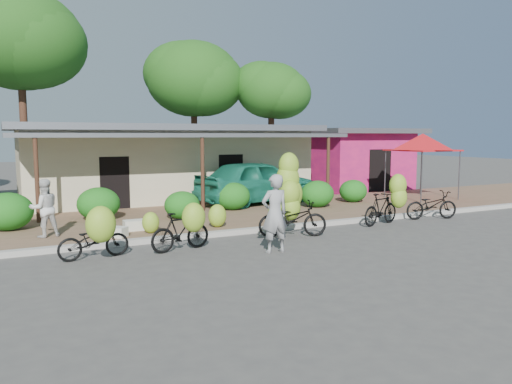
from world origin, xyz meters
TOP-DOWN VIEW (x-y plane):
  - ground at (0.00, 0.00)m, footprint 100.00×100.00m
  - sidewalk at (0.00, 5.00)m, footprint 60.00×6.00m
  - curb at (0.00, 2.00)m, footprint 60.00×0.25m
  - shop_main at (0.00, 10.93)m, footprint 13.00×8.50m
  - shop_pink at (10.50, 10.99)m, footprint 6.00×6.00m
  - tree_far_center at (-5.69, 16.11)m, footprint 6.05×6.00m
  - tree_center_right at (3.31, 16.61)m, footprint 5.48×5.39m
  - tree_near_right at (7.31, 14.61)m, footprint 4.21×4.01m
  - hedge_0 at (-6.49, 5.07)m, footprint 1.43×1.28m
  - hedge_1 at (-3.80, 5.73)m, footprint 1.39×1.25m
  - hedge_2 at (-1.27, 4.72)m, footprint 1.19×1.07m
  - hedge_3 at (1.08, 5.79)m, footprint 1.32×1.18m
  - hedge_4 at (4.31, 4.96)m, footprint 1.32×1.19m
  - hedge_5 at (6.48, 5.51)m, footprint 1.19×1.07m
  - red_canopy at (9.94, 5.14)m, footprint 3.50×3.50m
  - bike_far_left at (-4.72, 0.72)m, footprint 1.71×1.30m
  - bike_left at (-2.63, 0.62)m, footprint 1.70×1.26m
  - bike_center at (0.82, 1.19)m, footprint 2.09×1.47m
  - bike_right at (4.35, 1.13)m, footprint 1.81×1.32m
  - bike_far_right at (6.62, 1.37)m, footprint 1.98×1.14m
  - loose_banana_a at (-2.88, 2.75)m, footprint 0.49×0.42m
  - loose_banana_b at (-0.82, 2.76)m, footprint 0.56×0.48m
  - loose_banana_c at (1.28, 2.90)m, footprint 0.50×0.42m
  - sack_near at (-3.07, 3.40)m, footprint 0.86×0.42m
  - sack_far at (-3.95, 2.70)m, footprint 0.81×0.78m
  - vendor at (-0.64, -0.48)m, footprint 0.72×0.48m
  - bystander at (-5.60, 3.53)m, footprint 0.86×0.72m
  - teal_van at (2.70, 7.00)m, footprint 5.56×3.12m

SIDE VIEW (x-z plane):
  - ground at x=0.00m, z-range 0.00..0.00m
  - sidewalk at x=0.00m, z-range 0.00..0.12m
  - curb at x=0.00m, z-range 0.00..0.15m
  - sack_far at x=-3.95m, z-range 0.12..0.40m
  - sack_near at x=-3.07m, z-range 0.12..0.42m
  - loose_banana_a at x=-2.88m, z-range 0.12..0.73m
  - loose_banana_c at x=1.28m, z-range 0.12..0.74m
  - loose_banana_b at x=-0.82m, z-range 0.12..0.82m
  - bike_far_right at x=6.62m, z-range 0.00..0.98m
  - bike_far_left at x=-4.72m, z-range -0.10..1.24m
  - hedge_2 at x=-1.27m, z-range 0.12..1.04m
  - hedge_5 at x=6.48m, z-range 0.12..1.05m
  - bike_left at x=-2.63m, z-range -0.06..1.23m
  - hedge_3 at x=1.08m, z-range 0.12..1.15m
  - hedge_4 at x=4.31m, z-range 0.12..1.15m
  - hedge_1 at x=-3.80m, z-range 0.12..1.20m
  - hedge_0 at x=-6.49m, z-range 0.12..1.23m
  - bike_right at x=4.35m, z-range -0.14..1.56m
  - bystander at x=-5.60m, z-range 0.12..1.72m
  - bike_center at x=0.82m, z-range -0.25..2.15m
  - vendor at x=-0.64m, z-range 0.00..1.95m
  - teal_van at x=2.70m, z-range 0.12..1.91m
  - shop_pink at x=10.50m, z-range 0.05..3.30m
  - shop_main at x=0.00m, z-range 0.05..3.40m
  - red_canopy at x=9.94m, z-range 1.18..4.04m
  - tree_near_right at x=7.31m, z-range 2.00..9.13m
  - tree_center_right at x=3.31m, z-range 2.08..10.36m
  - tree_far_center at x=-5.69m, z-range 2.63..12.50m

